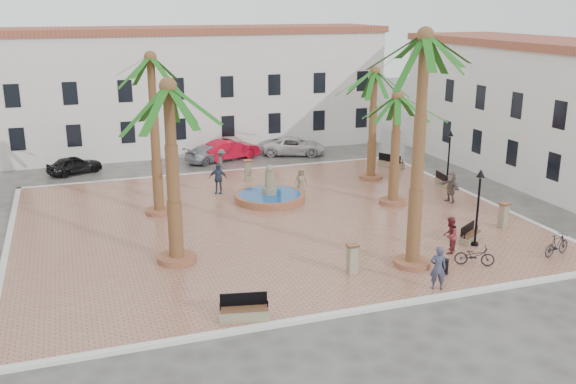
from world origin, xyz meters
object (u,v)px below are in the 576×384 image
object	(u,v)px
bench_ne	(391,163)
pedestrian_north	(222,161)
palm_sw	(169,109)
cyclist_a	(438,268)
lamppost_e	(449,149)
car_black	(75,165)
litter_bin	(444,267)
palm_e	(397,110)
bicycle_b	(557,245)
bench_se	(470,237)
palm_ne	(374,84)
bollard_e	(503,215)
bollard_se	(352,258)
cyclist_b	(450,235)
car_silver	(213,153)
bollard_n	(248,170)
palm_nw	(151,74)
pedestrian_east	(451,187)
fountain	(270,196)
palm_s	(424,60)
pedestrian_fountain_b	(218,178)
lamppost_s	(479,194)
car_white	(294,146)
bench_s	(244,313)
car_red	(230,149)
bicycle_a	(475,256)
bench_e	(443,182)

from	to	relation	value
bench_ne	pedestrian_north	bearing A→B (deg)	48.32
palm_sw	cyclist_a	world-z (taller)	palm_sw
lamppost_e	car_black	distance (m)	24.96
lamppost_e	litter_bin	size ratio (longest dim) A/B	5.53
palm_e	bicycle_b	bearing A→B (deg)	-71.19
bicycle_b	car_black	world-z (taller)	car_black
cyclist_a	bench_se	bearing A→B (deg)	-115.19
car_black	litter_bin	bearing A→B (deg)	-171.65
palm_ne	bollard_e	xyz separation A→B (m)	(2.09, -10.94, -5.51)
bollard_se	cyclist_b	size ratio (longest dim) A/B	0.76
bollard_se	car_silver	world-z (taller)	bollard_se
bollard_n	bench_se	bearing A→B (deg)	-63.24
pedestrian_north	lamppost_e	bearing A→B (deg)	-109.15
pedestrian_north	car_black	size ratio (longest dim) A/B	0.46
palm_nw	pedestrian_east	size ratio (longest dim) A/B	4.91
litter_bin	car_black	world-z (taller)	car_black
bench_ne	bollard_e	distance (m)	13.20
bollard_se	car_silver	bearing A→B (deg)	92.51
fountain	car_silver	world-z (taller)	fountain
bollard_se	pedestrian_north	distance (m)	18.24
cyclist_b	palm_e	bearing A→B (deg)	-143.22
lamppost_e	litter_bin	world-z (taller)	lamppost_e
litter_bin	pedestrian_east	xyz separation A→B (m)	(6.00, 8.86, 0.56)
palm_s	bollard_e	world-z (taller)	palm_s
bicycle_b	pedestrian_east	xyz separation A→B (m)	(0.03, 8.75, 0.38)
pedestrian_fountain_b	pedestrian_east	size ratio (longest dim) A/B	1.05
lamppost_s	cyclist_b	size ratio (longest dim) A/B	2.17
bollard_n	pedestrian_fountain_b	size ratio (longest dim) A/B	0.74
bicycle_b	car_silver	size ratio (longest dim) A/B	0.40
bollard_e	car_white	size ratio (longest dim) A/B	0.27
palm_s	bollard_n	size ratio (longest dim) A/B	7.38
bench_ne	car_black	bearing A→B (deg)	43.22
palm_ne	cyclist_b	size ratio (longest dim) A/B	4.26
palm_sw	bollard_se	xyz separation A→B (m)	(6.82, -3.81, -6.17)
bench_se	bollard_se	world-z (taller)	bollard_se
bollard_e	bicycle_b	world-z (taller)	bollard_e
bench_s	car_red	bearing A→B (deg)	88.31
fountain	bicycle_b	xyz separation A→B (m)	(9.77, -12.46, 0.22)
bench_se	litter_bin	bearing A→B (deg)	-170.70
pedestrian_fountain_b	car_black	size ratio (longest dim) A/B	0.51
bench_se	bollard_n	distance (m)	15.91
bollard_n	bicycle_a	world-z (taller)	bollard_n
litter_bin	bicycle_a	distance (m)	1.80
cyclist_a	pedestrian_east	world-z (taller)	cyclist_a
bench_e	car_white	size ratio (longest dim) A/B	0.34
bench_e	car_black	size ratio (longest dim) A/B	0.45
bollard_n	car_red	size ratio (longest dim) A/B	0.30
lamppost_s	lamppost_e	distance (m)	10.17
palm_sw	pedestrian_east	distance (m)	17.94
bench_e	lamppost_e	world-z (taller)	lamppost_e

